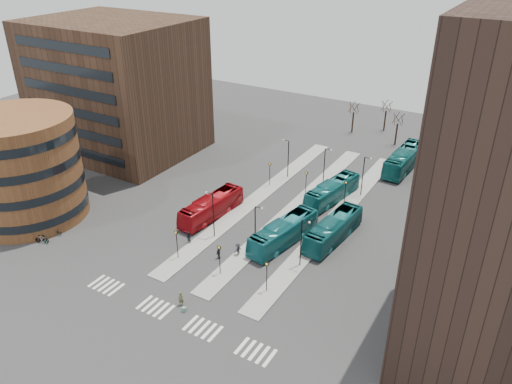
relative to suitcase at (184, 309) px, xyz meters
The scene contains 23 objects.
ground 5.37m from the suitcase, 111.27° to the right, with size 160.00×160.00×0.00m, color #2B2B2E.
island_left 25.70m from the suitcase, 103.38° to the left, with size 2.50×45.00×0.15m, color gray.
island_mid 25.00m from the suitcase, 89.88° to the left, with size 2.50×45.00×0.15m, color gray.
island_right 25.72m from the suitcase, 76.39° to the left, with size 2.50×45.00×0.15m, color gray.
suitcase is the anchor object (origin of this frame).
red_bus 19.05m from the suitcase, 116.73° to the left, with size 2.56×10.95×3.05m, color #9C0C13.
teal_bus_a 16.54m from the suitcase, 80.30° to the left, with size 2.64×11.27×3.14m, color #15666D.
teal_bus_b 29.76m from the suitcase, 83.16° to the left, with size 2.56×10.94×3.05m, color #156569.
teal_bus_c 21.55m from the suitcase, 68.87° to the left, with size 2.61×11.15×3.11m, color #12595D.
teal_bus_d 46.27m from the suitcase, 78.41° to the left, with size 2.93×12.54×3.49m, color #125E5E.
traveller 1.19m from the suitcase, 142.85° to the left, with size 0.60×0.39×1.65m, color #4F5130.
commuter_a 12.62m from the suitcase, 125.21° to the left, with size 0.77×0.60×1.59m, color black.
commuter_b 9.76m from the suitcase, 103.35° to the left, with size 0.90×0.37×1.54m, color black.
commuter_c 11.17m from the suitcase, 93.20° to the left, with size 1.07×0.61×1.65m, color black.
bicycle_near 22.99m from the suitcase, behind, with size 0.65×1.88×0.99m, color gray.
bicycle_mid 22.97m from the suitcase, behind, with size 0.50×1.76×1.06m, color gray.
bicycle_far 23.14m from the suitcase, behind, with size 0.60×1.72×0.91m, color gray.
crosswalk_stripes 1.05m from the suitcase, 101.07° to the right, with size 22.35×2.40×0.01m.
round_building 31.10m from the suitcase, behind, with size 15.16×15.16×14.00m.
office_block 47.41m from the suitcase, 141.12° to the left, with size 25.00×20.12×22.00m.
sign_poles 18.13m from the suitcase, 91.10° to the left, with size 12.45×22.12×3.65m.
lamp_posts 23.25m from the suitcase, 88.28° to the left, with size 14.04×20.24×6.12m.
bare_trees 57.72m from the suitcase, 89.28° to the left, with size 10.97×8.14×5.90m.
Camera 1 is at (28.27, -24.99, 34.26)m, focal length 35.00 mm.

